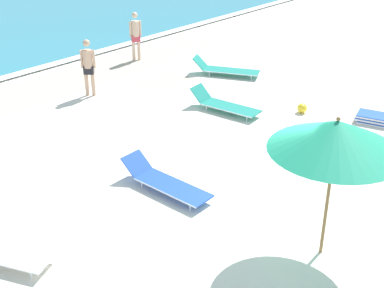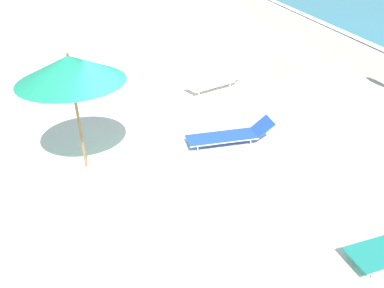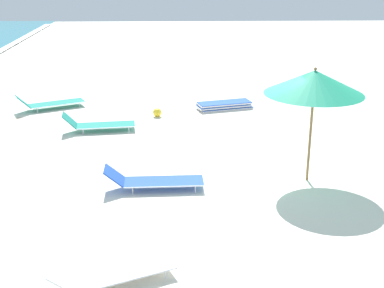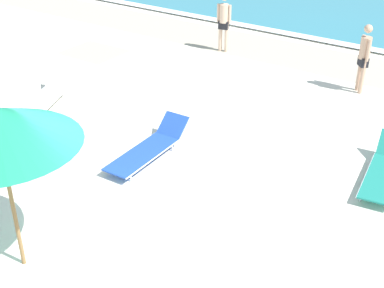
{
  "view_description": "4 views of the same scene",
  "coord_description": "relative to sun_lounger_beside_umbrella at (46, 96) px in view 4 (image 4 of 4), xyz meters",
  "views": [
    {
      "loc": [
        -8.24,
        -5.07,
        6.11
      ],
      "look_at": [
        -0.72,
        1.82,
        0.97
      ],
      "focal_mm": 50.0,
      "sensor_mm": 36.0,
      "label": 1
    },
    {
      "loc": [
        6.6,
        -0.61,
        4.82
      ],
      "look_at": [
        -0.14,
        0.78,
        0.78
      ],
      "focal_mm": 35.0,
      "sensor_mm": 36.0,
      "label": 2
    },
    {
      "loc": [
        -12.38,
        1.47,
        5.02
      ],
      "look_at": [
        -0.24,
        1.14,
        0.67
      ],
      "focal_mm": 50.0,
      "sensor_mm": 36.0,
      "label": 3
    },
    {
      "loc": [
        4.68,
        -5.23,
        5.53
      ],
      "look_at": [
        -0.07,
        1.71,
        0.85
      ],
      "focal_mm": 50.0,
      "sensor_mm": 36.0,
      "label": 4
    }
  ],
  "objects": [
    {
      "name": "sun_lounger_near_water_left",
      "position": [
        3.67,
        -0.58,
        -0.0
      ],
      "size": [
        0.69,
        2.23,
        0.54
      ],
      "rotation": [
        0.0,
        0.0,
        0.03
      ],
      "color": "blue",
      "rests_on": "ground_plane"
    },
    {
      "name": "sun_lounger_beside_umbrella",
      "position": [
        0.0,
        0.0,
        0.0
      ],
      "size": [
        1.4,
        2.16,
        0.57
      ],
      "rotation": [
        0.0,
        0.0,
        0.41
      ],
      "color": "white",
      "rests_on": "ground_plane"
    },
    {
      "name": "beachgoer_shoreline_child",
      "position": [
        1.53,
        5.79,
        0.79
      ],
      "size": [
        0.44,
        0.27,
        1.76
      ],
      "rotation": [
        0.0,
        0.0,
        0.2
      ],
      "color": "beige",
      "rests_on": "ground_plane"
    },
    {
      "name": "beachgoer_wading_adult",
      "position": [
        6.06,
        5.09,
        0.79
      ],
      "size": [
        0.33,
        0.36,
        1.76
      ],
      "rotation": [
        0.0,
        0.0,
        2.28
      ],
      "color": "tan",
      "rests_on": "ground_plane"
    },
    {
      "name": "ground_plane",
      "position": [
        5.01,
        -2.6,
        -0.3
      ],
      "size": [
        60.0,
        60.0,
        0.16
      ],
      "color": "silver"
    }
  ]
}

